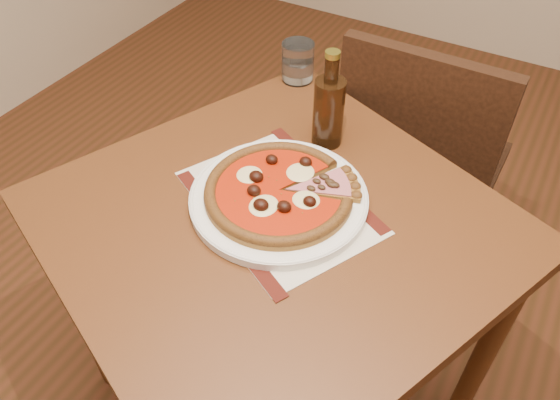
% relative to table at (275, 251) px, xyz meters
% --- Properties ---
extents(table, '(1.05, 1.05, 0.75)m').
position_rel_table_xyz_m(table, '(0.00, 0.00, 0.00)').
color(table, brown).
rests_on(table, ground).
extents(chair_far, '(0.43, 0.43, 0.89)m').
position_rel_table_xyz_m(chair_far, '(0.12, 0.60, -0.14)').
color(chair_far, black).
rests_on(chair_far, ground).
extents(placemat, '(0.46, 0.42, 0.00)m').
position_rel_table_xyz_m(placemat, '(-0.01, 0.04, 0.10)').
color(placemat, beige).
rests_on(placemat, table).
extents(plate, '(0.35, 0.35, 0.02)m').
position_rel_table_xyz_m(plate, '(-0.01, 0.04, 0.11)').
color(plate, white).
rests_on(plate, placemat).
extents(pizza, '(0.29, 0.29, 0.04)m').
position_rel_table_xyz_m(pizza, '(-0.01, 0.04, 0.13)').
color(pizza, olive).
rests_on(pizza, plate).
extents(ham_slice, '(0.14, 0.13, 0.02)m').
position_rel_table_xyz_m(ham_slice, '(0.06, 0.11, 0.13)').
color(ham_slice, olive).
rests_on(ham_slice, plate).
extents(water_glass, '(0.10, 0.10, 0.10)m').
position_rel_table_xyz_m(water_glass, '(-0.20, 0.46, 0.15)').
color(water_glass, white).
rests_on(water_glass, table).
extents(bottle, '(0.07, 0.07, 0.22)m').
position_rel_table_xyz_m(bottle, '(-0.02, 0.26, 0.19)').
color(bottle, '#361F0D').
rests_on(bottle, table).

